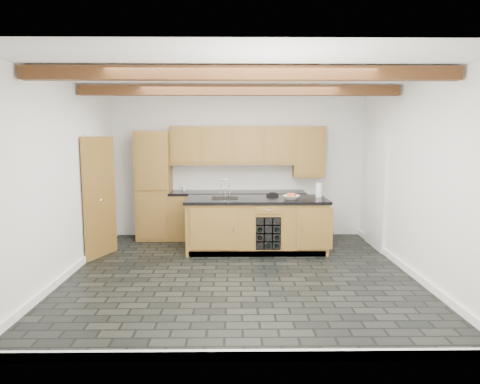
{
  "coord_description": "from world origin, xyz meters",
  "views": [
    {
      "loc": [
        -0.08,
        -6.09,
        2.0
      ],
      "look_at": [
        0.01,
        0.8,
        1.1
      ],
      "focal_mm": 32.0,
      "sensor_mm": 36.0,
      "label": 1
    }
  ],
  "objects_px": {
    "island": "(257,224)",
    "kitchen_scale": "(273,194)",
    "fruit_bowl": "(291,197)",
    "paper_towel": "(319,190)"
  },
  "relations": [
    {
      "from": "island",
      "to": "paper_towel",
      "type": "distance_m",
      "value": 1.27
    },
    {
      "from": "island",
      "to": "paper_towel",
      "type": "bearing_deg",
      "value": 7.74
    },
    {
      "from": "island",
      "to": "kitchen_scale",
      "type": "bearing_deg",
      "value": 43.11
    },
    {
      "from": "fruit_bowl",
      "to": "paper_towel",
      "type": "bearing_deg",
      "value": 28.96
    },
    {
      "from": "island",
      "to": "kitchen_scale",
      "type": "relative_size",
      "value": 11.58
    },
    {
      "from": "island",
      "to": "kitchen_scale",
      "type": "distance_m",
      "value": 0.64
    },
    {
      "from": "fruit_bowl",
      "to": "paper_towel",
      "type": "relative_size",
      "value": 1.17
    },
    {
      "from": "kitchen_scale",
      "to": "fruit_bowl",
      "type": "distance_m",
      "value": 0.51
    },
    {
      "from": "paper_towel",
      "to": "fruit_bowl",
      "type": "bearing_deg",
      "value": -151.04
    },
    {
      "from": "kitchen_scale",
      "to": "fruit_bowl",
      "type": "relative_size",
      "value": 0.74
    }
  ]
}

